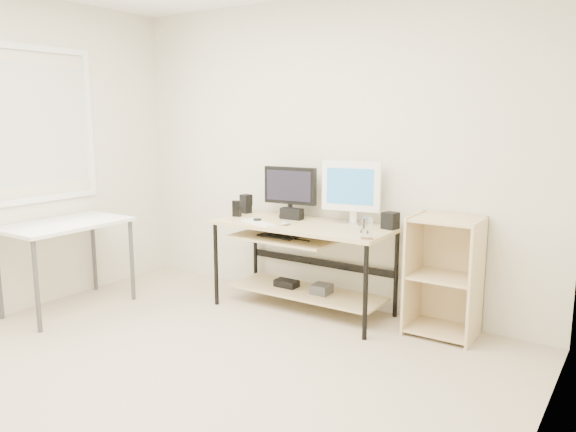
% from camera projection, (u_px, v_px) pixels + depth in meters
% --- Properties ---
extents(room, '(4.01, 4.01, 2.62)m').
position_uv_depth(room, '(138.00, 170.00, 3.27)').
color(room, '#BFAE92').
rests_on(room, ground).
extents(desk, '(1.50, 0.65, 0.75)m').
position_uv_depth(desk, '(301.00, 248.00, 4.68)').
color(desk, '#CCB681').
rests_on(desk, ground).
extents(side_table, '(0.60, 1.00, 0.75)m').
position_uv_depth(side_table, '(66.00, 232.00, 4.68)').
color(side_table, white).
rests_on(side_table, ground).
extents(shelf_unit, '(0.50, 0.40, 0.90)m').
position_uv_depth(shelf_unit, '(446.00, 275.00, 4.19)').
color(shelf_unit, '#DBC089').
rests_on(shelf_unit, ground).
extents(black_monitor, '(0.48, 0.20, 0.44)m').
position_uv_depth(black_monitor, '(290.00, 189.00, 4.85)').
color(black_monitor, black).
rests_on(black_monitor, desk).
extents(white_imac, '(0.48, 0.15, 0.52)m').
position_uv_depth(white_imac, '(351.00, 188.00, 4.54)').
color(white_imac, silver).
rests_on(white_imac, desk).
extents(keyboard, '(0.40, 0.25, 0.01)m').
position_uv_depth(keyboard, '(259.00, 223.00, 4.62)').
color(keyboard, white).
rests_on(keyboard, desk).
extents(mouse, '(0.06, 0.10, 0.03)m').
position_uv_depth(mouse, '(286.00, 223.00, 4.56)').
color(mouse, '#BABABF').
rests_on(mouse, desk).
extents(center_speaker, '(0.20, 0.10, 0.10)m').
position_uv_depth(center_speaker, '(292.00, 214.00, 4.80)').
color(center_speaker, black).
rests_on(center_speaker, desk).
extents(speaker_left, '(0.10, 0.10, 0.17)m').
position_uv_depth(speaker_left, '(246.00, 203.00, 5.10)').
color(speaker_left, black).
rests_on(speaker_left, desk).
extents(speaker_right, '(0.13, 0.13, 0.13)m').
position_uv_depth(speaker_right, '(390.00, 221.00, 4.39)').
color(speaker_right, black).
rests_on(speaker_right, desk).
extents(audio_controller, '(0.08, 0.06, 0.14)m').
position_uv_depth(audio_controller, '(237.00, 208.00, 4.93)').
color(audio_controller, black).
rests_on(audio_controller, desk).
extents(volume_puck, '(0.07, 0.07, 0.03)m').
position_uv_depth(volume_puck, '(257.00, 220.00, 4.69)').
color(volume_puck, black).
rests_on(volume_puck, desk).
extents(smartphone, '(0.09, 0.11, 0.01)m').
position_uv_depth(smartphone, '(364.00, 231.00, 4.30)').
color(smartphone, black).
rests_on(smartphone, desk).
extents(coaster, '(0.12, 0.12, 0.01)m').
position_uv_depth(coaster, '(367.00, 239.00, 4.04)').
color(coaster, '#A16C48').
rests_on(coaster, desk).
extents(drinking_glass, '(0.10, 0.10, 0.15)m').
position_uv_depth(drinking_glass, '(367.00, 228.00, 4.03)').
color(drinking_glass, white).
rests_on(drinking_glass, coaster).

